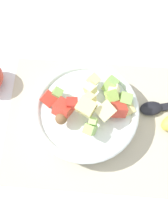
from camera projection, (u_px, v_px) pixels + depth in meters
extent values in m
plane|color=silver|center=(89.00, 123.00, 0.69)|extent=(2.40, 2.40, 0.00)
cube|color=#BCB299|center=(89.00, 123.00, 0.69)|extent=(0.40, 0.33, 0.01)
cylinder|color=white|center=(84.00, 114.00, 0.67)|extent=(0.22, 0.22, 0.05)
torus|color=white|center=(84.00, 110.00, 0.64)|extent=(0.24, 0.24, 0.02)
cube|color=#BC3828|center=(47.00, 98.00, 0.64)|extent=(0.05, 0.05, 0.04)
cube|color=#BC3828|center=(61.00, 109.00, 0.61)|extent=(0.05, 0.05, 0.04)
cube|color=#93C160|center=(88.00, 129.00, 0.59)|extent=(0.03, 0.04, 0.04)
cube|color=#E5D684|center=(88.00, 99.00, 0.60)|extent=(0.03, 0.03, 0.03)
cube|color=beige|center=(103.00, 112.00, 0.60)|extent=(0.05, 0.06, 0.04)
cube|color=#93C160|center=(109.00, 85.00, 0.64)|extent=(0.04, 0.04, 0.04)
cube|color=#BC3828|center=(116.00, 109.00, 0.62)|extent=(0.04, 0.04, 0.04)
cube|color=#93C160|center=(123.00, 99.00, 0.64)|extent=(0.03, 0.04, 0.04)
cube|color=red|center=(70.00, 103.00, 0.60)|extent=(0.03, 0.03, 0.02)
cube|color=#A3CC6B|center=(91.00, 121.00, 0.60)|extent=(0.02, 0.02, 0.02)
cube|color=#93C160|center=(55.00, 93.00, 0.63)|extent=(0.03, 0.03, 0.03)
cube|color=beige|center=(112.00, 90.00, 0.63)|extent=(0.03, 0.03, 0.03)
cube|color=#E5D684|center=(84.00, 108.00, 0.59)|extent=(0.05, 0.05, 0.03)
cube|color=#9EC656|center=(110.00, 96.00, 0.62)|extent=(0.04, 0.04, 0.03)
sphere|color=brown|center=(59.00, 118.00, 0.60)|extent=(0.04, 0.03, 0.04)
cube|color=beige|center=(90.00, 80.00, 0.63)|extent=(0.04, 0.03, 0.03)
cube|color=beige|center=(88.00, 89.00, 0.62)|extent=(0.03, 0.03, 0.03)
cube|color=#E5D684|center=(125.00, 109.00, 0.64)|extent=(0.04, 0.04, 0.03)
ellipsoid|color=black|center=(150.00, 108.00, 0.69)|extent=(0.06, 0.05, 0.01)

